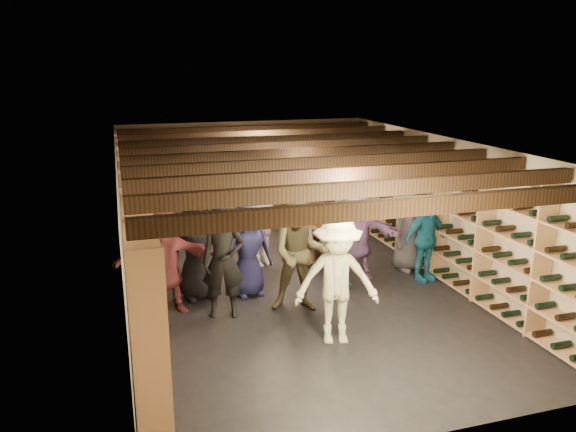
# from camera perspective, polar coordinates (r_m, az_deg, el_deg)

# --- Properties ---
(ground) EXTENTS (8.00, 8.00, 0.00)m
(ground) POSITION_cam_1_polar(r_m,az_deg,el_deg) (9.39, 1.16, -7.46)
(ground) COLOR black
(ground) RESTS_ON ground
(walls) EXTENTS (5.52, 8.02, 2.40)m
(walls) POSITION_cam_1_polar(r_m,az_deg,el_deg) (9.00, 1.20, -0.38)
(walls) COLOR #B4A68C
(walls) RESTS_ON ground
(ceiling) EXTENTS (5.50, 8.00, 0.01)m
(ceiling) POSITION_cam_1_polar(r_m,az_deg,el_deg) (8.75, 1.24, 7.21)
(ceiling) COLOR beige
(ceiling) RESTS_ON walls
(ceiling_joists) EXTENTS (5.40, 7.12, 0.18)m
(ceiling_joists) POSITION_cam_1_polar(r_m,az_deg,el_deg) (8.77, 1.24, 6.31)
(ceiling_joists) COLOR black
(ceiling_joists) RESTS_ON ground
(wine_rack_left) EXTENTS (0.32, 7.50, 2.15)m
(wine_rack_left) POSITION_cam_1_polar(r_m,az_deg,el_deg) (8.61, -15.29, -2.50)
(wine_rack_left) COLOR #A3744F
(wine_rack_left) RESTS_ON ground
(wine_rack_right) EXTENTS (0.32, 7.50, 2.15)m
(wine_rack_right) POSITION_cam_1_polar(r_m,az_deg,el_deg) (10.10, 15.19, 0.08)
(wine_rack_right) COLOR #A3744F
(wine_rack_right) RESTS_ON ground
(wine_rack_back) EXTENTS (4.70, 0.30, 2.15)m
(wine_rack_back) POSITION_cam_1_polar(r_m,az_deg,el_deg) (12.62, -4.23, 3.50)
(wine_rack_back) COLOR #A3744F
(wine_rack_back) RESTS_ON ground
(crate_stack_left) EXTENTS (0.52, 0.36, 0.68)m
(crate_stack_left) POSITION_cam_1_polar(r_m,az_deg,el_deg) (10.65, 2.75, -2.75)
(crate_stack_left) COLOR tan
(crate_stack_left) RESTS_ON ground
(crate_stack_right) EXTENTS (0.56, 0.43, 0.34)m
(crate_stack_right) POSITION_cam_1_polar(r_m,az_deg,el_deg) (11.14, 1.60, -2.85)
(crate_stack_right) COLOR tan
(crate_stack_right) RESTS_ON ground
(crate_loose) EXTENTS (0.59, 0.49, 0.17)m
(crate_loose) POSITION_cam_1_polar(r_m,az_deg,el_deg) (12.30, 4.09, -1.55)
(crate_loose) COLOR tan
(crate_loose) RESTS_ON ground
(person_0) EXTENTS (0.91, 0.68, 1.68)m
(person_0) POSITION_cam_1_polar(r_m,az_deg,el_deg) (8.92, -9.27, -3.13)
(person_0) COLOR black
(person_0) RESTS_ON ground
(person_1) EXTENTS (0.69, 0.52, 1.71)m
(person_1) POSITION_cam_1_polar(r_m,az_deg,el_deg) (8.21, -6.60, -4.56)
(person_1) COLOR black
(person_1) RESTS_ON ground
(person_2) EXTENTS (1.02, 0.90, 1.77)m
(person_2) POSITION_cam_1_polar(r_m,az_deg,el_deg) (8.36, 1.20, -3.84)
(person_2) COLOR brown
(person_2) RESTS_ON ground
(person_3) EXTENTS (1.24, 0.88, 1.73)m
(person_3) POSITION_cam_1_polar(r_m,az_deg,el_deg) (7.42, 4.97, -6.58)
(person_3) COLOR beige
(person_3) RESTS_ON ground
(person_4) EXTENTS (0.93, 0.56, 1.49)m
(person_4) POSITION_cam_1_polar(r_m,az_deg,el_deg) (9.82, 13.78, -2.26)
(person_4) COLOR #176384
(person_4) RESTS_ON ground
(person_5) EXTENTS (1.55, 0.58, 1.65)m
(person_5) POSITION_cam_1_polar(r_m,az_deg,el_deg) (8.48, -12.47, -4.39)
(person_5) COLOR brown
(person_5) RESTS_ON ground
(person_6) EXTENTS (0.81, 0.59, 1.52)m
(person_6) POSITION_cam_1_polar(r_m,az_deg,el_deg) (8.95, -4.07, -3.43)
(person_6) COLOR #1A1A44
(person_6) RESTS_ON ground
(person_7) EXTENTS (0.63, 0.43, 1.67)m
(person_7) POSITION_cam_1_polar(r_m,az_deg,el_deg) (10.43, 1.70, -0.29)
(person_7) COLOR gray
(person_7) RESTS_ON ground
(person_8) EXTENTS (0.91, 0.77, 1.66)m
(person_8) POSITION_cam_1_polar(r_m,az_deg,el_deg) (9.98, 3.26, -1.06)
(person_8) COLOR #4F2919
(person_8) RESTS_ON ground
(person_9) EXTENTS (1.25, 0.95, 1.72)m
(person_9) POSITION_cam_1_polar(r_m,az_deg,el_deg) (10.21, -2.57, -0.49)
(person_9) COLOR #B8B0A6
(person_9) RESTS_ON ground
(person_10) EXTENTS (0.97, 0.66, 1.54)m
(person_10) POSITION_cam_1_polar(r_m,az_deg,el_deg) (9.24, 5.19, -2.81)
(person_10) COLOR #234E3A
(person_10) RESTS_ON ground
(person_11) EXTENTS (1.54, 0.96, 1.58)m
(person_11) POSITION_cam_1_polar(r_m,az_deg,el_deg) (9.72, 7.05, -1.83)
(person_11) COLOR #845C98
(person_11) RESTS_ON ground
(person_12) EXTENTS (0.88, 0.72, 1.54)m
(person_12) POSITION_cam_1_polar(r_m,az_deg,el_deg) (10.26, 12.24, -1.25)
(person_12) COLOR #39383E
(person_12) RESTS_ON ground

